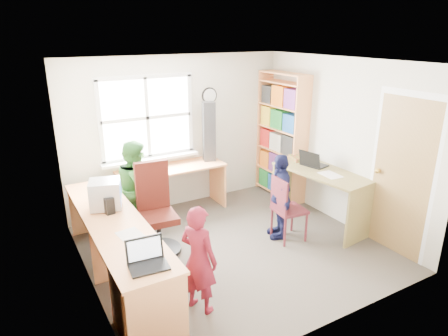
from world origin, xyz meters
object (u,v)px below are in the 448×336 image
Objects in this scene: laptop_left at (147,259)px; person_green at (137,189)px; l_desk at (144,254)px; right_desk at (322,185)px; crt_monitor at (105,194)px; person_red at (199,259)px; bookshelf at (281,139)px; laptop_right at (312,163)px; swivel_chair at (156,214)px; cd_tower at (209,132)px; potted_plant at (139,161)px; wooden_chair at (285,207)px; person_navy at (280,196)px.

person_green is at bearing 79.77° from laptop_left.
person_green is (0.37, 1.30, 0.22)m from l_desk.
laptop_left reaches higher than right_desk.
crt_monitor is 0.37× the size of person_red.
person_green is (-2.58, -0.17, -0.32)m from bookshelf.
swivel_chair is at bearing 70.95° from laptop_right.
swivel_chair is 2.85× the size of laptop_right.
cd_tower is 0.69× the size of person_green.
right_desk is 3.03m from crt_monitor.
potted_plant is at bearing 47.27° from laptop_right.
person_red reaches higher than right_desk.
bookshelf reaches higher than laptop_left.
person_green reaches higher than laptop_right.
right_desk is 4.90× the size of potted_plant.
person_green is (-0.01, 1.87, 0.10)m from person_red.
person_navy is (-0.00, 0.13, 0.11)m from wooden_chair.
right_desk is at bearing 22.97° from laptop_left.
bookshelf is at bearing 26.43° from l_desk.
bookshelf is 2.40m from potted_plant.
cd_tower is (1.90, 2.41, 0.42)m from laptop_left.
wooden_chair is (-0.77, -0.14, -0.11)m from right_desk.
bookshelf is 2.31× the size of wooden_chair.
swivel_chair reaches higher than l_desk.
l_desk is 0.89m from swivel_chair.
bookshelf is at bearing 164.49° from person_navy.
laptop_right is at bearing 26.91° from laptop_left.
crt_monitor is 1.31m from potted_plant.
laptop_right is 2.56m from person_green.
swivel_chair is 2.75× the size of crt_monitor.
person_red is (-2.57, -2.04, -0.42)m from bookshelf.
bookshelf is 2.66m from swivel_chair.
person_green reaches higher than person_red.
wooden_chair is 1.80m from person_red.
cd_tower is (1.29, 0.97, 0.72)m from swivel_chair.
swivel_chair is 0.98× the size of person_navy.
potted_plant is at bearing -32.44° from person_red.
cd_tower is 1.52m from person_green.
person_red is at bearing -104.22° from cd_tower.
l_desk is at bearing 6.23° from person_red.
swivel_chair is at bearing 72.14° from laptop_left.
l_desk is 7.18× the size of laptop_right.
swivel_chair is 3.81× the size of potted_plant.
person_navy reaches higher than l_desk.
laptop_right is (-0.00, 0.23, 0.28)m from right_desk.
laptop_right is (2.97, 1.18, 0.08)m from laptop_left.
swivel_chair is (-2.52, -0.70, -0.50)m from bookshelf.
wooden_chair is 0.67× the size of person_green.
laptop_right is (2.98, -0.21, -0.04)m from crt_monitor.
person_red reaches higher than laptop_left.
laptop_left is at bearing 98.89° from laptop_right.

